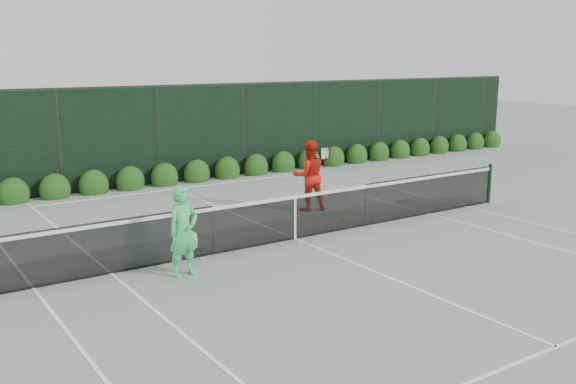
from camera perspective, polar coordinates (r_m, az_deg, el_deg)
ground at (r=14.09m, az=0.62°, el=-4.20°), size 80.00×80.00×0.00m
tennis_net at (r=13.93m, az=0.54°, el=-2.12°), size 12.90×0.10×1.07m
player_woman at (r=11.73m, az=-9.29°, el=-3.50°), size 0.68×0.50×1.66m
player_man at (r=16.53m, az=1.88°, el=1.47°), size 1.05×0.92×1.81m
court_lines at (r=14.08m, az=0.62°, el=-4.18°), size 11.03×23.83×0.01m
windscreen_fence at (r=11.65m, az=8.19°, el=-0.11°), size 32.00×21.07×3.06m
hedge_row at (r=20.18m, az=-10.91°, el=1.25°), size 31.66×0.65×0.94m
tennis_balls at (r=14.02m, az=-1.05°, el=-4.13°), size 4.59×0.96×0.07m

